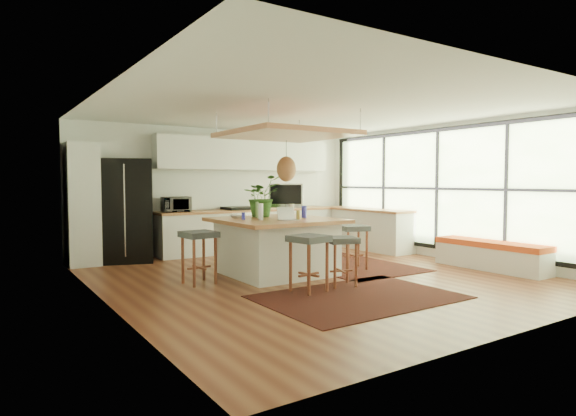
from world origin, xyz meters
TOP-DOWN VIEW (x-y plane):
  - floor at (0.00, 0.00)m, footprint 7.00×7.00m
  - ceiling at (0.00, 0.00)m, footprint 7.00×7.00m
  - wall_back at (0.00, 3.50)m, footprint 6.50×0.00m
  - wall_front at (0.00, -3.50)m, footprint 6.50×0.00m
  - wall_left at (-3.25, 0.00)m, footprint 0.00×7.00m
  - wall_right at (3.25, 0.00)m, footprint 0.00×7.00m
  - window_wall at (3.22, 0.00)m, footprint 0.10×6.20m
  - pantry at (-2.95, 3.18)m, footprint 0.55×0.60m
  - back_counter_base at (0.55, 3.18)m, footprint 4.20×0.60m
  - back_counter_top at (0.55, 3.18)m, footprint 4.24×0.64m
  - backsplash at (0.55, 3.48)m, footprint 4.20×0.02m
  - upper_cabinets at (0.55, 3.32)m, footprint 4.20×0.34m
  - range at (0.30, 3.18)m, footprint 0.76×0.62m
  - right_counter_base at (2.93, 2.00)m, footprint 0.60×2.50m
  - right_counter_top at (2.93, 2.00)m, footprint 0.64×2.54m
  - window_bench at (2.95, -1.20)m, footprint 0.52×2.00m
  - ceiling_panel at (-0.30, 0.40)m, footprint 1.86×1.86m
  - rug_near at (-0.35, -1.45)m, footprint 2.60×1.80m
  - rug_right at (1.13, 0.51)m, footprint 1.80×2.60m
  - fridge at (-2.17, 3.16)m, footprint 1.17×1.03m
  - island at (-0.42, 0.53)m, footprint 1.85×1.85m
  - stool_near_left at (-0.74, -0.84)m, footprint 0.55×0.55m
  - stool_near_right at (-0.11, -0.79)m, footprint 0.54×0.54m
  - stool_right_front at (0.96, 0.16)m, footprint 0.57×0.57m
  - stool_right_back at (0.75, 1.08)m, footprint 0.39×0.39m
  - stool_left_side at (-1.80, 0.52)m, footprint 0.52×0.52m
  - laptop at (-0.45, 0.09)m, footprint 0.32×0.34m
  - monitor at (0.06, 0.96)m, footprint 0.60×0.61m
  - microwave at (-1.16, 3.18)m, footprint 0.59×0.37m
  - island_plant at (-0.42, 1.01)m, footprint 0.83×0.88m
  - island_bowl at (-0.95, 0.92)m, footprint 0.25×0.25m
  - island_bottle_0 at (-0.97, 0.63)m, footprint 0.07×0.07m
  - island_bottle_1 at (-0.82, 0.38)m, footprint 0.07×0.07m
  - island_bottle_2 at (-0.17, 0.23)m, footprint 0.07×0.07m
  - island_bottle_3 at (-0.07, 0.58)m, footprint 0.07×0.07m
  - island_bottle_4 at (-0.62, 0.78)m, footprint 0.07×0.07m
  - island_bottle_5 at (0.08, 0.43)m, footprint 0.07×0.07m

SIDE VIEW (x-z plane):
  - floor at x=0.00m, z-range 0.00..0.00m
  - rug_near at x=-0.35m, z-range 0.00..0.01m
  - rug_right at x=1.13m, z-range 0.00..0.01m
  - window_bench at x=2.95m, z-range 0.00..0.50m
  - stool_near_left at x=-0.74m, z-range -0.04..0.75m
  - stool_near_right at x=-0.11m, z-range -0.01..0.72m
  - stool_right_front at x=0.96m, z-range -0.03..0.74m
  - stool_right_back at x=0.75m, z-range 0.04..0.67m
  - stool_left_side at x=-1.80m, z-range -0.04..0.75m
  - back_counter_base at x=0.55m, z-range 0.00..0.88m
  - right_counter_base at x=2.93m, z-range 0.00..0.88m
  - island at x=-0.42m, z-range 0.00..0.93m
  - range at x=0.30m, z-range 0.00..1.00m
  - back_counter_top at x=0.55m, z-range 0.88..0.93m
  - right_counter_top at x=2.93m, z-range 0.88..0.93m
  - fridge at x=-2.17m, z-range -0.06..1.91m
  - island_bowl at x=-0.95m, z-range 0.93..0.98m
  - island_bottle_0 at x=-0.97m, z-range 0.93..1.12m
  - island_bottle_1 at x=-0.82m, z-range 0.93..1.12m
  - island_bottle_2 at x=-0.17m, z-range 0.93..1.12m
  - island_bottle_3 at x=-0.07m, z-range 0.93..1.12m
  - island_bottle_4 at x=-0.62m, z-range 0.93..1.12m
  - island_bottle_5 at x=0.08m, z-range 0.93..1.12m
  - laptop at x=-0.45m, z-range 0.94..1.16m
  - microwave at x=-1.16m, z-range 0.93..1.30m
  - pantry at x=-2.95m, z-range 0.00..2.25m
  - monitor at x=0.06m, z-range 0.90..1.48m
  - island_plant at x=-0.42m, z-range 0.93..1.49m
  - wall_back at x=0.00m, z-range -1.90..4.60m
  - wall_front at x=0.00m, z-range -1.90..4.60m
  - wall_left at x=-3.25m, z-range -2.15..4.85m
  - wall_right at x=3.25m, z-range -2.15..4.85m
  - backsplash at x=0.55m, z-range 0.95..1.75m
  - window_wall at x=3.22m, z-range 0.10..2.70m
  - ceiling_panel at x=-0.30m, z-range 1.65..2.45m
  - upper_cabinets at x=0.55m, z-range 1.80..2.50m
  - ceiling at x=0.00m, z-range 2.70..2.70m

